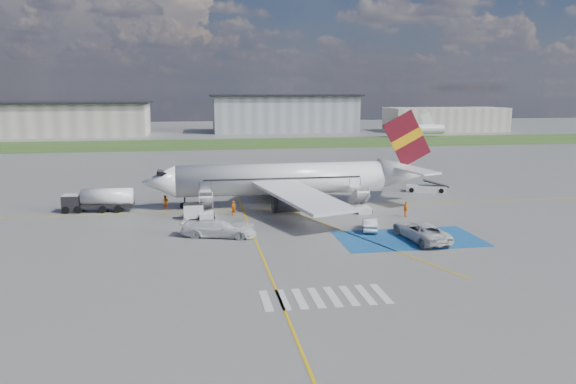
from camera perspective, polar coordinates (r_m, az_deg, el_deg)
name	(u,v)px	position (r m, az deg, el deg)	size (l,w,h in m)	color
ground	(302,233)	(57.80, 1.40, -4.17)	(400.00, 400.00, 0.00)	#60605E
grass_strip	(235,144)	(150.98, -5.45, 4.90)	(400.00, 30.00, 0.01)	#2D4C1E
taxiway_line_main	(283,208)	(69.29, -0.47, -1.68)	(120.00, 0.20, 0.01)	gold
taxiway_line_cross	(266,265)	(47.55, -2.27, -7.43)	(0.20, 60.00, 0.01)	gold
taxiway_line_diag	(283,208)	(69.29, -0.47, -1.68)	(0.20, 60.00, 0.01)	gold
staging_box	(409,239)	(56.83, 12.16, -4.66)	(14.00, 8.00, 0.01)	#174F8E
crosswalk	(325,297)	(40.66, 3.74, -10.61)	(9.00, 4.00, 0.01)	silver
terminal_west	(49,120)	(190.39, -23.14, 6.78)	(60.00, 22.00, 10.00)	#9F9689
terminal_centre	(285,114)	(192.54, -0.35, 7.94)	(48.00, 18.00, 12.00)	gray
terminal_east	(445,119)	(202.22, 15.68, 7.11)	(40.00, 16.00, 8.00)	#9F9689
airliner	(293,179)	(70.85, 0.47, 1.38)	(36.81, 32.95, 11.92)	silver
airstairs_fwd	(206,212)	(65.13, -8.30, -2.03)	(1.90, 5.20, 3.60)	silver
airstairs_aft	(361,207)	(68.01, 7.48, -1.47)	(1.90, 5.20, 3.60)	silver
fuel_tanker	(99,202)	(71.25, -18.64, -0.94)	(8.29, 2.74, 2.79)	black
gpu_cart	(194,212)	(64.45, -9.58, -2.02)	(2.21, 1.46, 1.82)	silver
belt_loader	(426,189)	(82.71, 13.86, 0.32)	(6.12, 3.60, 1.77)	silver
car_silver_a	(240,227)	(57.34, -4.92, -3.54)	(1.79, 4.45, 1.52)	silver
car_silver_b	(370,224)	(59.13, 8.29, -3.26)	(1.43, 4.10, 1.35)	silver
van_white_a	(421,228)	(56.55, 13.33, -3.56)	(2.88, 6.25, 2.34)	silver
van_white_b	(218,226)	(56.44, -7.09, -3.46)	(2.28, 5.61, 2.20)	white
crew_fwd	(234,208)	(65.66, -5.55, -1.64)	(0.64, 0.42, 1.75)	#DA620B
crew_nose	(166,202)	(70.31, -12.34, -1.03)	(0.84, 0.66, 1.73)	orange
crew_aft	(406,209)	(66.11, 11.87, -1.73)	(1.04, 0.43, 1.77)	orange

